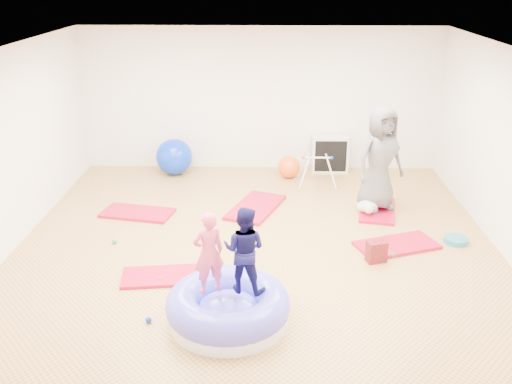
{
  "coord_description": "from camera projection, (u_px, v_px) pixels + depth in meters",
  "views": [
    {
      "loc": [
        0.18,
        -7.05,
        3.78
      ],
      "look_at": [
        0.0,
        0.3,
        0.9
      ],
      "focal_mm": 40.0,
      "sensor_mm": 36.0,
      "label": 1
    }
  ],
  "objects": [
    {
      "name": "backpack",
      "position": [
        376.0,
        252.0,
        7.85
      ],
      "size": [
        0.3,
        0.23,
        0.31
      ],
      "primitive_type": "cube",
      "rotation": [
        0.0,
        0.0,
        0.28
      ],
      "color": "#AB1B21",
      "rests_on": "ground"
    },
    {
      "name": "inflatable_cushion",
      "position": [
        228.0,
        308.0,
        6.51
      ],
      "size": [
        1.43,
        1.43,
        0.45
      ],
      "rotation": [
        0.0,
        0.0,
        -0.01
      ],
      "color": "white",
      "rests_on": "ground"
    },
    {
      "name": "cube_shelf",
      "position": [
        330.0,
        154.0,
        11.32
      ],
      "size": [
        0.72,
        0.36,
        0.72
      ],
      "color": "silver",
      "rests_on": "ground"
    },
    {
      "name": "exercise_ball_orange",
      "position": [
        289.0,
        167.0,
        11.02
      ],
      "size": [
        0.43,
        0.43,
        0.43
      ],
      "primitive_type": "sphere",
      "color": "#FF581C",
      "rests_on": "ground"
    },
    {
      "name": "room",
      "position": [
        255.0,
        165.0,
        7.44
      ],
      "size": [
        7.01,
        8.01,
        2.81
      ],
      "color": "tan",
      "rests_on": "ground"
    },
    {
      "name": "gym_mat_front_left",
      "position": [
        163.0,
        276.0,
        7.48
      ],
      "size": [
        1.13,
        0.66,
        0.04
      ],
      "primitive_type": "cube",
      "rotation": [
        0.0,
        0.0,
        0.13
      ],
      "color": "red",
      "rests_on": "ground"
    },
    {
      "name": "infant",
      "position": [
        367.0,
        207.0,
        9.33
      ],
      "size": [
        0.35,
        0.35,
        0.2
      ],
      "color": "silver",
      "rests_on": "gym_mat_rear_right"
    },
    {
      "name": "yellow_toy",
      "position": [
        159.0,
        280.0,
        7.4
      ],
      "size": [
        0.18,
        0.18,
        0.03
      ],
      "primitive_type": "cylinder",
      "color": "#F4BA08",
      "rests_on": "ground"
    },
    {
      "name": "adult_caregiver",
      "position": [
        380.0,
        159.0,
        9.26
      ],
      "size": [
        0.99,
        0.86,
        1.72
      ],
      "primitive_type": "imported",
      "rotation": [
        0.0,
        0.0,
        0.46
      ],
      "color": "#545456",
      "rests_on": "gym_mat_rear_right"
    },
    {
      "name": "child_pink",
      "position": [
        208.0,
        249.0,
        6.3
      ],
      "size": [
        0.42,
        0.36,
        0.98
      ],
      "primitive_type": "imported",
      "rotation": [
        0.0,
        0.0,
        3.58
      ],
      "color": "#FF4E77",
      "rests_on": "inflatable_cushion"
    },
    {
      "name": "gym_mat_center_back",
      "position": [
        256.0,
        207.0,
        9.63
      ],
      "size": [
        1.07,
        1.44,
        0.05
      ],
      "primitive_type": "cube",
      "rotation": [
        0.0,
        0.0,
        1.21
      ],
      "color": "red",
      "rests_on": "ground"
    },
    {
      "name": "infant_play_gym",
      "position": [
        317.0,
        166.0,
        10.62
      ],
      "size": [
        0.7,
        0.67,
        0.54
      ],
      "rotation": [
        0.0,
        0.0,
        0.38
      ],
      "color": "silver",
      "rests_on": "ground"
    },
    {
      "name": "gym_mat_mid_left",
      "position": [
        137.0,
        213.0,
        9.42
      ],
      "size": [
        1.24,
        0.79,
        0.05
      ],
      "primitive_type": "cube",
      "rotation": [
        0.0,
        0.0,
        -0.2
      ],
      "color": "red",
      "rests_on": "ground"
    },
    {
      "name": "gym_mat_rear_right",
      "position": [
        377.0,
        210.0,
        9.54
      ],
      "size": [
        0.77,
        1.21,
        0.05
      ],
      "primitive_type": "cube",
      "rotation": [
        0.0,
        0.0,
        1.37
      ],
      "color": "red",
      "rests_on": "ground"
    },
    {
      "name": "exercise_ball_blue",
      "position": [
        174.0,
        157.0,
        11.15
      ],
      "size": [
        0.71,
        0.71,
        0.71
      ],
      "primitive_type": "sphere",
      "color": "#0931D8",
      "rests_on": "ground"
    },
    {
      "name": "ball_pit_balls",
      "position": [
        208.0,
        268.0,
        7.66
      ],
      "size": [
        4.1,
        2.11,
        0.07
      ],
      "color": "#0931D8",
      "rests_on": "ground"
    },
    {
      "name": "child_navy",
      "position": [
        244.0,
        246.0,
        6.32
      ],
      "size": [
        0.58,
        0.5,
        1.02
      ],
      "primitive_type": "imported",
      "rotation": [
        0.0,
        0.0,
        2.88
      ],
      "color": "#100F40",
      "rests_on": "inflatable_cushion"
    },
    {
      "name": "balance_disc",
      "position": [
        456.0,
        240.0,
        8.44
      ],
      "size": [
        0.35,
        0.35,
        0.08
      ],
      "primitive_type": "cylinder",
      "color": "teal",
      "rests_on": "ground"
    },
    {
      "name": "gym_mat_right",
      "position": [
        397.0,
        245.0,
        8.32
      ],
      "size": [
        1.3,
        0.96,
        0.05
      ],
      "primitive_type": "cube",
      "rotation": [
        0.0,
        0.0,
        0.36
      ],
      "color": "red",
      "rests_on": "ground"
    }
  ]
}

